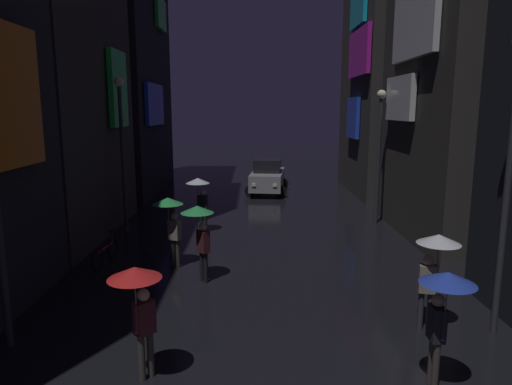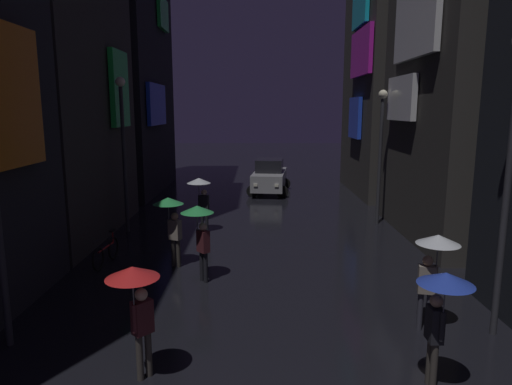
{
  "view_description": "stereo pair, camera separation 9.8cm",
  "coord_description": "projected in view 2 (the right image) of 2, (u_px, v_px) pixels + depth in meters",
  "views": [
    {
      "loc": [
        -0.12,
        -3.98,
        4.69
      ],
      "look_at": [
        0.0,
        11.34,
        1.88
      ],
      "focal_mm": 32.0,
      "sensor_mm": 36.0,
      "label": 1
    },
    {
      "loc": [
        -0.02,
        -3.98,
        4.69
      ],
      "look_at": [
        0.0,
        11.34,
        1.88
      ],
      "focal_mm": 32.0,
      "sensor_mm": 36.0,
      "label": 2
    }
  ],
  "objects": [
    {
      "name": "building_left_far",
      "position": [
        120.0,
        16.0,
        25.06
      ],
      "size": [
        4.25,
        8.85,
        19.45
      ],
      "color": "black",
      "rests_on": "ground"
    },
    {
      "name": "building_right_mid",
      "position": [
        472.0,
        19.0,
        15.73
      ],
      "size": [
        4.25,
        7.1,
        15.46
      ],
      "color": "#33302D",
      "rests_on": "ground"
    },
    {
      "name": "building_right_far",
      "position": [
        392.0,
        72.0,
        25.01
      ],
      "size": [
        4.25,
        7.63,
        13.4
      ],
      "color": "#33302D",
      "rests_on": "ground"
    },
    {
      "name": "pedestrian_midstreet_left_green",
      "position": [
        198.0,
        222.0,
        12.35
      ],
      "size": [
        0.9,
        0.9,
        2.12
      ],
      "color": "black",
      "rests_on": "ground"
    },
    {
      "name": "pedestrian_midstreet_centre_green",
      "position": [
        170.0,
        213.0,
        13.5
      ],
      "size": [
        0.9,
        0.9,
        2.12
      ],
      "color": "#38332D",
      "rests_on": "ground"
    },
    {
      "name": "pedestrian_foreground_left_red",
      "position": [
        135.0,
        291.0,
        7.67
      ],
      "size": [
        0.9,
        0.9,
        2.12
      ],
      "color": "#38332D",
      "rests_on": "ground"
    },
    {
      "name": "pedestrian_foreground_right_clear",
      "position": [
        200.0,
        190.0,
        17.33
      ],
      "size": [
        0.9,
        0.9,
        2.12
      ],
      "color": "black",
      "rests_on": "ground"
    },
    {
      "name": "pedestrian_far_right_blue",
      "position": [
        441.0,
        298.0,
        7.41
      ],
      "size": [
        0.9,
        0.9,
        2.12
      ],
      "color": "#38332D",
      "rests_on": "ground"
    },
    {
      "name": "pedestrian_near_crossing_clear",
      "position": [
        433.0,
        256.0,
        9.53
      ],
      "size": [
        0.9,
        0.9,
        2.12
      ],
      "color": "#2D2D38",
      "rests_on": "ground"
    },
    {
      "name": "bicycle_parked_at_storefront",
      "position": [
        105.0,
        252.0,
        13.89
      ],
      "size": [
        0.25,
        1.82,
        0.96
      ],
      "color": "black",
      "rests_on": "ground"
    },
    {
      "name": "car_distant",
      "position": [
        269.0,
        177.0,
        25.78
      ],
      "size": [
        2.58,
        4.3,
        1.92
      ],
      "color": "#99999E",
      "rests_on": "ground"
    },
    {
      "name": "streetlamp_left_far",
      "position": [
        122.0,
        138.0,
        17.03
      ],
      "size": [
        0.36,
        0.36,
        5.85
      ],
      "color": "#2D2D33",
      "rests_on": "ground"
    },
    {
      "name": "streetlamp_right_near",
      "position": [
        510.0,
        155.0,
        8.99
      ],
      "size": [
        0.36,
        0.36,
        6.15
      ],
      "color": "#2D2D33",
      "rests_on": "ground"
    },
    {
      "name": "streetlamp_right_far",
      "position": [
        380.0,
        141.0,
        18.34
      ],
      "size": [
        0.36,
        0.36,
        5.44
      ],
      "color": "#2D2D33",
      "rests_on": "ground"
    }
  ]
}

